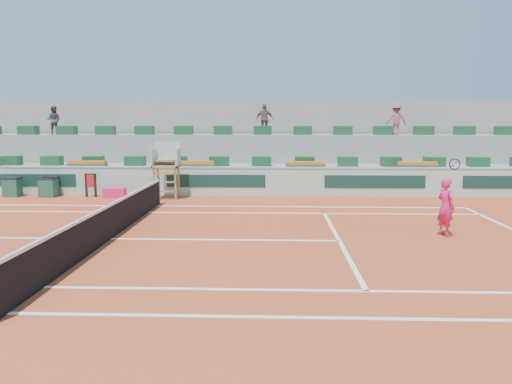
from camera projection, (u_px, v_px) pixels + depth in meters
ground at (111, 239)px, 14.02m from camera, size 90.00×90.00×0.00m
seating_tier_lower at (181, 176)px, 24.52m from camera, size 36.00×4.00×1.20m
seating_tier_upper at (186, 159)px, 26.00m from camera, size 36.00×2.40×2.60m
stadium_back_wall at (191, 141)px, 27.46m from camera, size 36.00×0.40×4.40m
player_bag at (115, 193)px, 21.54m from camera, size 0.94×0.42×0.42m
spectator_left at (54, 120)px, 25.42m from camera, size 0.74×0.59×1.45m
spectator_mid at (265, 119)px, 25.25m from camera, size 0.96×0.54×1.55m
spectator_right at (396, 119)px, 24.64m from camera, size 1.00×0.59×1.54m
court_lines at (111, 239)px, 14.02m from camera, size 23.89×11.09×0.01m
tennis_net at (110, 221)px, 13.94m from camera, size 0.10×11.97×1.10m
advertising_hoarding at (172, 181)px, 22.33m from camera, size 36.00×0.34×1.26m
umpire_chair at (167, 162)px, 21.22m from camera, size 1.10×0.90×2.40m
seat_row_lower at (177, 161)px, 23.51m from camera, size 32.90×0.60×0.44m
seat_row_upper at (184, 130)px, 25.19m from camera, size 32.90×0.60×0.44m
flower_planters at (141, 164)px, 22.79m from camera, size 26.80×0.36×0.28m
drink_cooler_a at (48, 187)px, 21.75m from camera, size 0.69×0.60×0.84m
drink_cooler_b at (49, 186)px, 22.11m from camera, size 0.75×0.65×0.84m
drink_cooler_c at (12, 187)px, 21.85m from camera, size 0.70×0.60×0.84m
towel_rack at (91, 183)px, 21.69m from camera, size 0.51×0.09×1.03m
tennis_player at (446, 207)px, 14.31m from camera, size 0.61×0.92×2.28m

